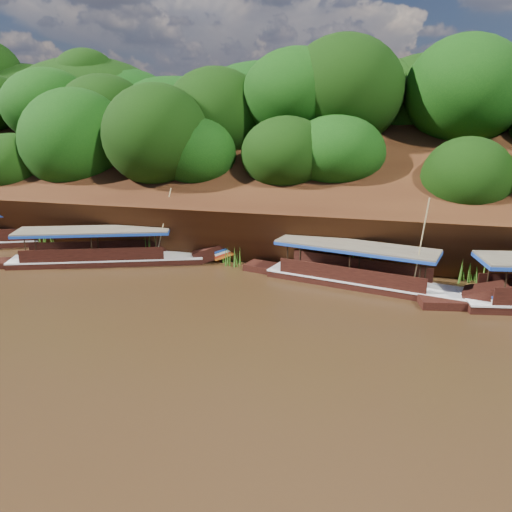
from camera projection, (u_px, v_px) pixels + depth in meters
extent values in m
plane|color=black|center=(315.00, 334.00, 22.55)|extent=(160.00, 160.00, 0.00)
cube|color=black|center=(348.00, 199.00, 36.42)|extent=(120.00, 16.12, 13.64)
cube|color=black|center=(356.00, 219.00, 46.68)|extent=(120.00, 24.00, 12.00)
ellipsoid|color=#163B09|center=(41.00, 119.00, 47.84)|extent=(20.00, 10.00, 8.00)
ellipsoid|color=#163B09|center=(266.00, 198.00, 36.97)|extent=(18.00, 8.00, 6.40)
ellipsoid|color=#163B09|center=(359.00, 117.00, 41.32)|extent=(24.00, 11.00, 8.40)
cube|color=black|center=(366.00, 286.00, 28.68)|extent=(11.81, 4.66, 0.87)
cube|color=silver|center=(366.00, 280.00, 28.56)|extent=(11.82, 4.72, 0.10)
cube|color=black|center=(492.00, 294.00, 25.57)|extent=(3.04, 2.17, 1.64)
cube|color=#173A96|center=(508.00, 291.00, 25.16)|extent=(1.76, 1.94, 0.60)
cube|color=red|center=(507.00, 297.00, 25.25)|extent=(1.76, 1.94, 0.60)
cube|color=brown|center=(356.00, 246.00, 28.35)|extent=(9.42, 4.41, 0.12)
cube|color=#173A96|center=(355.00, 248.00, 28.38)|extent=(9.42, 4.41, 0.17)
cylinder|color=tan|center=(421.00, 244.00, 26.05)|extent=(0.44, 0.91, 5.06)
cube|color=black|center=(109.00, 263.00, 33.10)|extent=(12.39, 6.33, 0.85)
cube|color=silver|center=(108.00, 257.00, 32.98)|extent=(12.41, 6.39, 0.09)
cube|color=black|center=(214.00, 251.00, 33.58)|extent=(3.29, 2.49, 1.67)
cube|color=#173A96|center=(225.00, 246.00, 33.58)|extent=(2.00, 2.05, 0.62)
cube|color=red|center=(226.00, 251.00, 33.67)|extent=(2.00, 2.05, 0.62)
cube|color=brown|center=(93.00, 230.00, 32.38)|extent=(9.97, 5.67, 0.11)
cube|color=#173A96|center=(94.00, 232.00, 32.42)|extent=(9.97, 5.67, 0.17)
cylinder|color=tan|center=(164.00, 222.00, 32.52)|extent=(0.75, 1.39, 4.38)
cube|color=black|center=(88.00, 232.00, 38.43)|extent=(3.41, 2.82, 1.78)
cube|color=#173A96|center=(98.00, 227.00, 38.46)|extent=(2.14, 2.30, 0.64)
cube|color=red|center=(98.00, 232.00, 38.56)|extent=(2.14, 2.30, 0.64)
cone|color=#336318|center=(48.00, 238.00, 36.02)|extent=(1.50, 1.50, 1.71)
cone|color=#336318|center=(150.00, 243.00, 34.08)|extent=(1.50, 1.50, 2.09)
cone|color=#336318|center=(231.00, 255.00, 32.53)|extent=(1.50, 1.50, 1.29)
cone|color=#336318|center=(360.00, 260.00, 30.54)|extent=(1.50, 1.50, 1.83)
cone|color=#336318|center=(472.00, 265.00, 29.23)|extent=(1.50, 1.50, 2.05)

